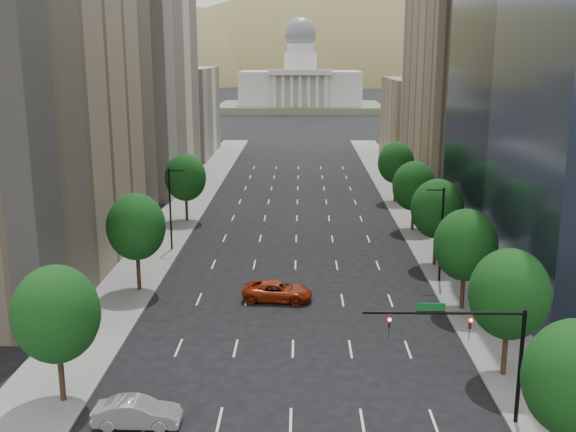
# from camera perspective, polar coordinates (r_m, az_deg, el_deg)

# --- Properties ---
(sidewalk_left) EXTENTS (6.00, 200.00, 0.15)m
(sidewalk_left) POSITION_cam_1_polar(r_m,az_deg,el_deg) (70.57, -12.09, -3.91)
(sidewalk_left) COLOR slate
(sidewalk_left) RESTS_ON ground
(sidewalk_right) EXTENTS (6.00, 200.00, 0.15)m
(sidewalk_right) POSITION_cam_1_polar(r_m,az_deg,el_deg) (70.32, 13.40, -4.04)
(sidewalk_right) COLOR slate
(sidewalk_right) RESTS_ON ground
(midrise_cream_left) EXTENTS (14.00, 30.00, 35.00)m
(midrise_cream_left) POSITION_cam_1_polar(r_m,az_deg,el_deg) (111.52, -12.35, 11.50)
(midrise_cream_left) COLOR beige
(midrise_cream_left) RESTS_ON ground
(filler_left) EXTENTS (14.00, 26.00, 18.00)m
(filler_left) POSITION_cam_1_polar(r_m,az_deg,el_deg) (144.28, -9.17, 8.64)
(filler_left) COLOR beige
(filler_left) RESTS_ON ground
(parking_tan_right) EXTENTS (14.00, 30.00, 30.00)m
(parking_tan_right) POSITION_cam_1_polar(r_m,az_deg,el_deg) (108.46, 14.39, 10.01)
(parking_tan_right) COLOR #8C7759
(parking_tan_right) RESTS_ON ground
(filler_right) EXTENTS (14.00, 26.00, 16.00)m
(filler_right) POSITION_cam_1_polar(r_m,az_deg,el_deg) (141.23, 11.22, 8.05)
(filler_right) COLOR #8C7759
(filler_right) RESTS_ON ground
(tree_right_0) EXTENTS (5.20, 5.20, 8.39)m
(tree_right_0) POSITION_cam_1_polar(r_m,az_deg,el_deg) (36.74, 23.07, -12.52)
(tree_right_0) COLOR #382316
(tree_right_0) RESTS_ON ground
(tree_right_1) EXTENTS (5.20, 5.20, 8.75)m
(tree_right_1) POSITION_cam_1_polar(r_m,az_deg,el_deg) (46.16, 18.12, -6.27)
(tree_right_1) COLOR #382316
(tree_right_1) RESTS_ON ground
(tree_right_2) EXTENTS (5.20, 5.20, 8.61)m
(tree_right_2) POSITION_cam_1_polar(r_m,az_deg,el_deg) (57.23, 14.70, -2.38)
(tree_right_2) COLOR #382316
(tree_right_2) RESTS_ON ground
(tree_right_3) EXTENTS (5.20, 5.20, 8.89)m
(tree_right_3) POSITION_cam_1_polar(r_m,az_deg,el_deg) (68.52, 12.43, 0.59)
(tree_right_3) COLOR #382316
(tree_right_3) RESTS_ON ground
(tree_right_4) EXTENTS (5.20, 5.20, 8.46)m
(tree_right_4) POSITION_cam_1_polar(r_m,az_deg,el_deg) (82.09, 10.56, 2.49)
(tree_right_4) COLOR #382316
(tree_right_4) RESTS_ON ground
(tree_right_5) EXTENTS (5.20, 5.20, 8.75)m
(tree_right_5) POSITION_cam_1_polar(r_m,az_deg,el_deg) (97.62, 9.08, 4.45)
(tree_right_5) COLOR #382316
(tree_right_5) RESTS_ON ground
(tree_left_0) EXTENTS (5.20, 5.20, 8.75)m
(tree_left_0) POSITION_cam_1_polar(r_m,az_deg,el_deg) (42.97, -18.92, -7.82)
(tree_left_0) COLOR #382316
(tree_left_0) RESTS_ON ground
(tree_left_1) EXTENTS (5.20, 5.20, 8.97)m
(tree_left_1) POSITION_cam_1_polar(r_m,az_deg,el_deg) (61.15, -12.66, -0.90)
(tree_left_1) COLOR #382316
(tree_left_1) RESTS_ON ground
(tree_left_2) EXTENTS (5.20, 5.20, 8.68)m
(tree_left_2) POSITION_cam_1_polar(r_m,az_deg,el_deg) (86.11, -8.62, 3.22)
(tree_left_2) COLOR #382316
(tree_left_2) RESTS_ON ground
(streetlight_rn) EXTENTS (1.70, 0.20, 9.00)m
(streetlight_rn) POSITION_cam_1_polar(r_m,az_deg,el_deg) (63.89, 12.74, -1.33)
(streetlight_rn) COLOR black
(streetlight_rn) RESTS_ON ground
(streetlight_ln) EXTENTS (1.70, 0.20, 9.00)m
(streetlight_ln) POSITION_cam_1_polar(r_m,az_deg,el_deg) (73.64, -9.84, 0.77)
(streetlight_ln) COLOR black
(streetlight_ln) RESTS_ON ground
(traffic_signal) EXTENTS (9.12, 0.40, 7.38)m
(traffic_signal) POSITION_cam_1_polar(r_m,az_deg,el_deg) (40.07, 15.71, -10.05)
(traffic_signal) COLOR black
(traffic_signal) RESTS_ON ground
(capitol) EXTENTS (60.00, 40.00, 35.20)m
(capitol) POSITION_cam_1_polar(r_m,az_deg,el_deg) (255.50, 1.04, 10.76)
(capitol) COLOR #596647
(capitol) RESTS_ON ground
(foothills) EXTENTS (720.00, 413.00, 263.00)m
(foothills) POSITION_cam_1_polar(r_m,az_deg,el_deg) (608.69, 4.39, 7.95)
(foothills) COLOR olive
(foothills) RESTS_ON ground
(car_silver) EXTENTS (5.00, 1.74, 1.65)m
(car_silver) POSITION_cam_1_polar(r_m,az_deg,el_deg) (41.27, -12.57, -15.86)
(car_silver) COLOR #A7A8AD
(car_silver) RESTS_ON ground
(car_red_far) EXTENTS (6.22, 3.28, 1.67)m
(car_red_far) POSITION_cam_1_polar(r_m,az_deg,el_deg) (58.91, -0.89, -6.34)
(car_red_far) COLOR maroon
(car_red_far) RESTS_ON ground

